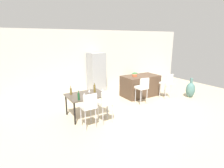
{
  "coord_description": "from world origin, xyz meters",
  "views": [
    {
      "loc": [
        -4.46,
        -5.0,
        2.54
      ],
      "look_at": [
        -1.11,
        0.56,
        0.85
      ],
      "focal_mm": 28.63,
      "sensor_mm": 36.0,
      "label": 1
    }
  ],
  "objects_px": {
    "bar_chair_left": "(143,87)",
    "wine_bottle_end": "(79,96)",
    "dining_chair_far": "(106,102)",
    "refrigerator": "(96,72)",
    "wine_glass_middle": "(89,91)",
    "dining_chair_near": "(89,105)",
    "kitchen_island": "(140,86)",
    "fruit_bowl": "(135,75)",
    "wine_glass_right": "(103,90)",
    "dining_table": "(86,97)",
    "wine_bottle_far": "(95,88)",
    "floor_vase": "(190,90)",
    "wine_glass_left": "(84,94)",
    "wine_bottle_near": "(71,91)",
    "bar_chair_middle": "(167,82)",
    "potted_plant": "(135,77)"
  },
  "relations": [
    {
      "from": "dining_chair_near",
      "to": "kitchen_island",
      "type": "bearing_deg",
      "value": 26.34
    },
    {
      "from": "wine_bottle_end",
      "to": "wine_glass_middle",
      "type": "distance_m",
      "value": 0.59
    },
    {
      "from": "dining_chair_far",
      "to": "kitchen_island",
      "type": "bearing_deg",
      "value": 30.94
    },
    {
      "from": "wine_bottle_end",
      "to": "wine_bottle_near",
      "type": "xyz_separation_m",
      "value": [
        -0.02,
        0.64,
        -0.0
      ]
    },
    {
      "from": "dining_table",
      "to": "fruit_bowl",
      "type": "height_order",
      "value": "fruit_bowl"
    },
    {
      "from": "wine_glass_middle",
      "to": "dining_chair_near",
      "type": "bearing_deg",
      "value": -115.12
    },
    {
      "from": "dining_table",
      "to": "wine_glass_left",
      "type": "xyz_separation_m",
      "value": [
        -0.19,
        -0.3,
        0.19
      ]
    },
    {
      "from": "floor_vase",
      "to": "wine_bottle_end",
      "type": "bearing_deg",
      "value": 178.12
    },
    {
      "from": "dining_table",
      "to": "dining_chair_far",
      "type": "height_order",
      "value": "dining_chair_far"
    },
    {
      "from": "potted_plant",
      "to": "wine_bottle_far",
      "type": "bearing_deg",
      "value": -146.53
    },
    {
      "from": "bar_chair_middle",
      "to": "fruit_bowl",
      "type": "height_order",
      "value": "bar_chair_middle"
    },
    {
      "from": "kitchen_island",
      "to": "wine_bottle_near",
      "type": "height_order",
      "value": "wine_bottle_near"
    },
    {
      "from": "fruit_bowl",
      "to": "refrigerator",
      "type": "bearing_deg",
      "value": 119.49
    },
    {
      "from": "dining_table",
      "to": "fruit_bowl",
      "type": "relative_size",
      "value": 5.95
    },
    {
      "from": "bar_chair_middle",
      "to": "refrigerator",
      "type": "xyz_separation_m",
      "value": [
        -2.05,
        2.61,
        0.22
      ]
    },
    {
      "from": "floor_vase",
      "to": "wine_glass_middle",
      "type": "bearing_deg",
      "value": 173.75
    },
    {
      "from": "dining_table",
      "to": "wine_bottle_far",
      "type": "distance_m",
      "value": 0.41
    },
    {
      "from": "dining_chair_far",
      "to": "wine_glass_middle",
      "type": "height_order",
      "value": "dining_chair_far"
    },
    {
      "from": "dining_chair_far",
      "to": "wine_bottle_end",
      "type": "height_order",
      "value": "dining_chair_far"
    },
    {
      "from": "bar_chair_left",
      "to": "wine_bottle_far",
      "type": "relative_size",
      "value": 3.24
    },
    {
      "from": "refrigerator",
      "to": "potted_plant",
      "type": "distance_m",
      "value": 2.44
    },
    {
      "from": "dining_chair_far",
      "to": "fruit_bowl",
      "type": "bearing_deg",
      "value": 34.6
    },
    {
      "from": "wine_bottle_end",
      "to": "dining_table",
      "type": "bearing_deg",
      "value": 44.02
    },
    {
      "from": "wine_bottle_far",
      "to": "floor_vase",
      "type": "height_order",
      "value": "wine_bottle_far"
    },
    {
      "from": "bar_chair_middle",
      "to": "wine_glass_left",
      "type": "height_order",
      "value": "bar_chair_middle"
    },
    {
      "from": "dining_chair_far",
      "to": "refrigerator",
      "type": "distance_m",
      "value": 3.61
    },
    {
      "from": "bar_chair_left",
      "to": "wine_glass_right",
      "type": "xyz_separation_m",
      "value": [
        -1.8,
        -0.1,
        0.17
      ]
    },
    {
      "from": "dining_chair_far",
      "to": "floor_vase",
      "type": "relative_size",
      "value": 1.23
    },
    {
      "from": "dining_chair_near",
      "to": "fruit_bowl",
      "type": "xyz_separation_m",
      "value": [
        2.88,
        1.6,
        0.26
      ]
    },
    {
      "from": "wine_glass_right",
      "to": "dining_chair_near",
      "type": "bearing_deg",
      "value": -140.81
    },
    {
      "from": "bar_chair_left",
      "to": "wine_bottle_end",
      "type": "height_order",
      "value": "bar_chair_left"
    },
    {
      "from": "wine_bottle_end",
      "to": "wine_glass_right",
      "type": "relative_size",
      "value": 1.72
    },
    {
      "from": "dining_table",
      "to": "wine_glass_middle",
      "type": "relative_size",
      "value": 7.08
    },
    {
      "from": "wine_bottle_end",
      "to": "refrigerator",
      "type": "height_order",
      "value": "refrigerator"
    },
    {
      "from": "bar_chair_middle",
      "to": "wine_glass_left",
      "type": "xyz_separation_m",
      "value": [
        -3.85,
        -0.21,
        0.17
      ]
    },
    {
      "from": "bar_chair_left",
      "to": "wine_glass_middle",
      "type": "bearing_deg",
      "value": 178.82
    },
    {
      "from": "kitchen_island",
      "to": "wine_glass_left",
      "type": "xyz_separation_m",
      "value": [
        -3.09,
        -1.04,
        0.4
      ]
    },
    {
      "from": "floor_vase",
      "to": "bar_chair_left",
      "type": "bearing_deg",
      "value": 169.03
    },
    {
      "from": "bar_chair_left",
      "to": "wine_glass_middle",
      "type": "distance_m",
      "value": 2.23
    },
    {
      "from": "dining_chair_far",
      "to": "dining_table",
      "type": "bearing_deg",
      "value": 108.37
    },
    {
      "from": "kitchen_island",
      "to": "dining_chair_far",
      "type": "distance_m",
      "value": 3.07
    },
    {
      "from": "bar_chair_left",
      "to": "wine_glass_left",
      "type": "height_order",
      "value": "bar_chair_left"
    },
    {
      "from": "wine_glass_middle",
      "to": "dining_table",
      "type": "bearing_deg",
      "value": 151.13
    },
    {
      "from": "fruit_bowl",
      "to": "bar_chair_left",
      "type": "bearing_deg",
      "value": -108.35
    },
    {
      "from": "wine_glass_left",
      "to": "refrigerator",
      "type": "relative_size",
      "value": 0.09
    },
    {
      "from": "dining_chair_near",
      "to": "wine_bottle_far",
      "type": "bearing_deg",
      "value": 55.84
    },
    {
      "from": "wine_bottle_end",
      "to": "bar_chair_middle",
      "type": "bearing_deg",
      "value": 4.06
    },
    {
      "from": "wine_glass_middle",
      "to": "wine_bottle_end",
      "type": "bearing_deg",
      "value": -145.65
    },
    {
      "from": "wine_glass_middle",
      "to": "floor_vase",
      "type": "distance_m",
      "value": 4.63
    },
    {
      "from": "bar_chair_middle",
      "to": "dining_chair_far",
      "type": "bearing_deg",
      "value": -167.73
    }
  ]
}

